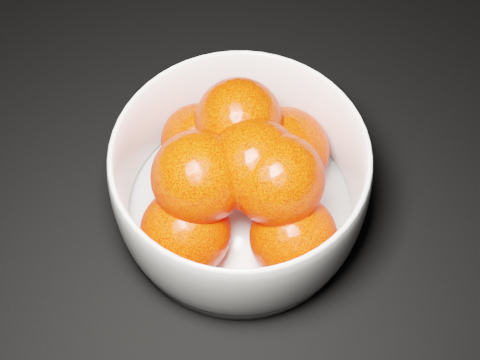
% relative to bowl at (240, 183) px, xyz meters
% --- Properties ---
extents(bowl, '(0.24, 0.24, 0.12)m').
position_rel_bowl_xyz_m(bowl, '(0.00, 0.00, 0.00)').
color(bowl, white).
rests_on(bowl, ground).
extents(orange_pile, '(0.20, 0.20, 0.14)m').
position_rel_bowl_xyz_m(orange_pile, '(0.00, -0.00, 0.02)').
color(orange_pile, '#FF2403').
rests_on(orange_pile, bowl).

